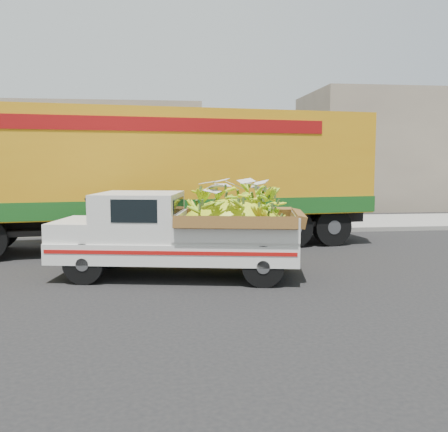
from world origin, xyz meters
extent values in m
plane|color=black|center=(0.00, 0.00, 0.00)|extent=(100.00, 100.00, 0.00)
cube|color=gray|center=(0.00, 6.82, 0.07)|extent=(60.00, 0.25, 0.15)
cube|color=gray|center=(0.00, 8.92, 0.07)|extent=(60.00, 4.00, 0.14)
cube|color=gray|center=(-8.00, 14.82, 2.50)|extent=(18.00, 6.00, 5.00)
cube|color=gray|center=(14.00, 15.82, 3.00)|extent=(14.00, 6.00, 6.00)
cylinder|color=black|center=(-2.29, 0.21, 0.41)|extent=(0.84, 0.38, 0.81)
cylinder|color=black|center=(-1.99, 1.74, 0.41)|extent=(0.84, 0.38, 0.81)
cylinder|color=black|center=(1.17, -0.46, 0.41)|extent=(0.84, 0.38, 0.81)
cylinder|color=black|center=(1.47, 1.07, 0.41)|extent=(0.84, 0.38, 0.81)
cube|color=silver|center=(-0.46, 0.65, 0.59)|extent=(5.27, 2.74, 0.42)
cube|color=#A50F0C|center=(-0.64, -0.24, 0.66)|extent=(4.83, 0.95, 0.07)
cube|color=silver|center=(-2.89, 1.12, 0.48)|extent=(0.44, 1.77, 0.15)
cube|color=silver|center=(-2.48, 1.04, 0.99)|extent=(1.22, 1.85, 0.38)
cube|color=silver|center=(-1.22, 0.80, 1.28)|extent=(1.96, 2.03, 0.96)
cube|color=black|center=(-1.29, -0.08, 1.46)|extent=(0.90, 0.18, 0.45)
cube|color=silver|center=(0.79, 0.41, 1.07)|extent=(2.76, 2.25, 0.54)
ellipsoid|color=#F9F516|center=(0.69, 0.43, 0.96)|extent=(2.46, 1.85, 1.37)
cylinder|color=black|center=(4.10, 4.01, 0.55)|extent=(1.13, 0.47, 1.10)
cylinder|color=black|center=(3.83, 6.00, 0.55)|extent=(1.13, 0.47, 1.10)
cylinder|color=black|center=(2.91, 3.85, 0.55)|extent=(1.13, 0.47, 1.10)
cylinder|color=black|center=(2.64, 5.83, 0.55)|extent=(1.13, 0.47, 1.10)
cube|color=black|center=(-0.69, 4.37, 0.78)|extent=(12.02, 2.62, 0.36)
cube|color=orange|center=(-0.69, 4.37, 2.38)|extent=(11.99, 4.07, 2.84)
cube|color=#165018|center=(-0.69, 4.37, 1.21)|extent=(12.05, 4.10, 0.45)
cube|color=maroon|center=(-0.52, 3.12, 3.35)|extent=(8.33, 1.16, 0.35)
camera|label=1|loc=(-0.75, -9.72, 2.39)|focal=40.00mm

